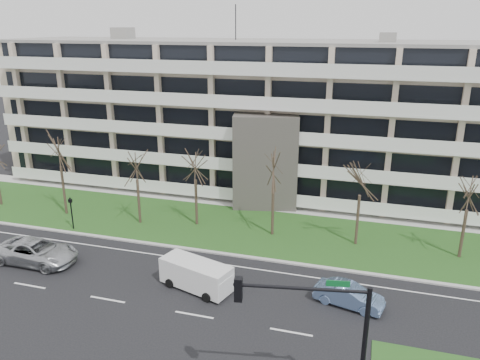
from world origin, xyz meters
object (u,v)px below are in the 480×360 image
(pedestrian_signal, at_px, (71,209))
(silver_pickup, at_px, (36,252))
(blue_sedan, at_px, (349,295))
(white_van, at_px, (197,273))
(traffic_signal, at_px, (320,329))

(pedestrian_signal, bearing_deg, silver_pickup, -79.26)
(blue_sedan, bearing_deg, silver_pickup, 105.65)
(blue_sedan, relative_size, pedestrian_signal, 1.48)
(blue_sedan, relative_size, white_van, 0.82)
(blue_sedan, distance_m, pedestrian_signal, 24.21)
(silver_pickup, distance_m, white_van, 12.79)
(white_van, relative_size, traffic_signal, 0.77)
(traffic_signal, xyz_separation_m, pedestrian_signal, (-22.77, 14.14, -2.55))
(silver_pickup, xyz_separation_m, blue_sedan, (22.67, 0.77, -0.16))
(blue_sedan, bearing_deg, traffic_signal, -171.84)
(traffic_signal, distance_m, pedestrian_signal, 26.92)
(traffic_signal, bearing_deg, white_van, 127.58)
(white_van, bearing_deg, silver_pickup, -163.29)
(silver_pickup, bearing_deg, pedestrian_signal, 10.10)
(white_van, bearing_deg, traffic_signal, -25.35)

